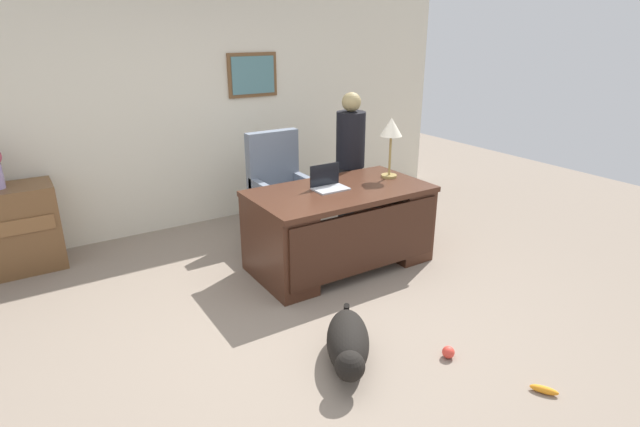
# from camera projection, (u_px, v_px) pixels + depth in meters

# --- Properties ---
(ground_plane) EXTENTS (12.00, 12.00, 0.00)m
(ground_plane) POSITION_uv_depth(u_px,v_px,m) (312.00, 316.00, 4.12)
(ground_plane) COLOR gray
(back_wall) EXTENTS (7.00, 0.16, 2.70)m
(back_wall) POSITION_uv_depth(u_px,v_px,m) (192.00, 109.00, 5.71)
(back_wall) COLOR beige
(back_wall) RESTS_ON ground_plane
(desk) EXTENTS (1.71, 0.93, 0.79)m
(desk) POSITION_uv_depth(u_px,v_px,m) (341.00, 225.00, 4.86)
(desk) COLOR #422316
(desk) RESTS_ON ground_plane
(armchair) EXTENTS (0.60, 0.59, 1.17)m
(armchair) POSITION_uv_depth(u_px,v_px,m) (280.00, 192.00, 5.55)
(armchair) COLOR slate
(armchair) RESTS_ON ground_plane
(person_standing) EXTENTS (0.32, 0.32, 1.57)m
(person_standing) POSITION_uv_depth(u_px,v_px,m) (350.00, 162.00, 5.62)
(person_standing) COLOR #262323
(person_standing) RESTS_ON ground_plane
(dog_lying) EXTENTS (0.62, 0.75, 0.30)m
(dog_lying) POSITION_uv_depth(u_px,v_px,m) (348.00, 343.00, 3.51)
(dog_lying) COLOR black
(dog_lying) RESTS_ON ground_plane
(laptop) EXTENTS (0.32, 0.22, 0.22)m
(laptop) POSITION_uv_depth(u_px,v_px,m) (328.00, 183.00, 4.75)
(laptop) COLOR #B2B5BA
(laptop) RESTS_ON desk
(desk_lamp) EXTENTS (0.22, 0.22, 0.60)m
(desk_lamp) POSITION_uv_depth(u_px,v_px,m) (391.00, 131.00, 4.97)
(desk_lamp) COLOR #9E8447
(desk_lamp) RESTS_ON desk
(dog_toy_ball) EXTENTS (0.09, 0.09, 0.09)m
(dog_toy_ball) POSITION_uv_depth(u_px,v_px,m) (448.00, 352.00, 3.59)
(dog_toy_ball) COLOR #E53F33
(dog_toy_ball) RESTS_ON ground_plane
(dog_toy_bone) EXTENTS (0.13, 0.18, 0.05)m
(dog_toy_bone) POSITION_uv_depth(u_px,v_px,m) (544.00, 390.00, 3.25)
(dog_toy_bone) COLOR orange
(dog_toy_bone) RESTS_ON ground_plane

